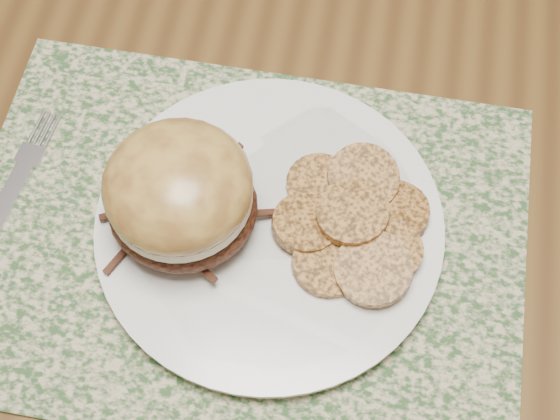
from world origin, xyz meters
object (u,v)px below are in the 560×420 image
object	(u,v)px
pork_sandwich	(180,195)
fork	(6,203)
dining_table	(274,108)
dinner_plate	(270,226)

from	to	relation	value
pork_sandwich	fork	size ratio (longest dim) A/B	0.68
pork_sandwich	dining_table	bearing A→B (deg)	72.80
dining_table	fork	size ratio (longest dim) A/B	8.09
dinner_plate	pork_sandwich	size ratio (longest dim) A/B	2.08
dining_table	pork_sandwich	size ratio (longest dim) A/B	11.97
dinner_plate	fork	distance (m)	0.22
dinner_plate	fork	size ratio (longest dim) A/B	1.40
dinner_plate	fork	xyz separation A→B (m)	(-0.22, -0.01, -0.01)
dining_table	fork	world-z (taller)	fork
dining_table	dinner_plate	xyz separation A→B (m)	(0.03, -0.17, 0.09)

